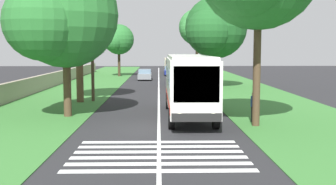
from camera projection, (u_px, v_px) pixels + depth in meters
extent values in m
plane|color=#262628|center=(159.00, 129.00, 22.07)|extent=(160.00, 160.00, 0.00)
cube|color=#387533|center=(64.00, 96.00, 36.81)|extent=(120.00, 8.00, 0.04)
cube|color=#387533|center=(252.00, 96.00, 37.16)|extent=(120.00, 8.00, 0.04)
cube|color=silver|center=(159.00, 96.00, 36.99)|extent=(110.00, 0.16, 0.01)
cube|color=silver|center=(188.00, 83.00, 25.67)|extent=(11.00, 2.50, 2.90)
cube|color=slate|center=(188.00, 74.00, 25.92)|extent=(9.68, 2.54, 0.85)
cube|color=slate|center=(196.00, 84.00, 20.21)|extent=(0.08, 2.20, 1.74)
cube|color=red|center=(188.00, 99.00, 25.78)|extent=(10.78, 2.53, 0.36)
cube|color=silver|center=(189.00, 57.00, 25.52)|extent=(10.56, 2.30, 0.18)
cube|color=black|center=(196.00, 118.00, 20.25)|extent=(0.16, 2.40, 0.40)
sphere|color=#F2EDCC|center=(180.00, 115.00, 20.28)|extent=(0.24, 0.24, 0.24)
sphere|color=#F2EDCC|center=(213.00, 115.00, 20.31)|extent=(0.24, 0.24, 0.24)
cylinder|color=black|center=(171.00, 118.00, 21.93)|extent=(1.10, 0.32, 1.10)
cylinder|color=black|center=(168.00, 101.00, 29.29)|extent=(1.10, 0.32, 1.10)
cylinder|color=black|center=(216.00, 118.00, 21.98)|extent=(1.10, 0.32, 1.10)
cylinder|color=black|center=(201.00, 101.00, 29.34)|extent=(1.10, 0.32, 1.10)
cube|color=silver|center=(159.00, 171.00, 14.44)|extent=(0.45, 6.80, 0.01)
cube|color=silver|center=(159.00, 164.00, 15.33)|extent=(0.45, 6.80, 0.01)
cube|color=silver|center=(159.00, 157.00, 16.23)|extent=(0.45, 6.80, 0.01)
cube|color=silver|center=(159.00, 152.00, 17.12)|extent=(0.45, 6.80, 0.01)
cube|color=silver|center=(159.00, 147.00, 18.02)|extent=(0.45, 6.80, 0.01)
cube|color=silver|center=(159.00, 142.00, 18.91)|extent=(0.45, 6.80, 0.01)
cube|color=#B21E1E|center=(177.00, 82.00, 45.60)|extent=(4.30, 1.75, 0.70)
cube|color=slate|center=(177.00, 77.00, 45.43)|extent=(2.00, 1.61, 0.55)
cylinder|color=black|center=(170.00, 85.00, 44.26)|extent=(0.64, 0.22, 0.64)
cylinder|color=black|center=(169.00, 83.00, 46.94)|extent=(0.64, 0.22, 0.64)
cylinder|color=black|center=(185.00, 85.00, 44.29)|extent=(0.64, 0.22, 0.64)
cylinder|color=black|center=(183.00, 83.00, 46.98)|extent=(0.64, 0.22, 0.64)
cube|color=navy|center=(175.00, 79.00, 51.52)|extent=(4.30, 1.75, 0.70)
cube|color=slate|center=(175.00, 73.00, 51.36)|extent=(2.00, 1.61, 0.55)
cylinder|color=black|center=(169.00, 81.00, 50.18)|extent=(0.64, 0.22, 0.64)
cylinder|color=black|center=(169.00, 79.00, 52.87)|extent=(0.64, 0.22, 0.64)
cylinder|color=black|center=(182.00, 81.00, 50.21)|extent=(0.64, 0.22, 0.64)
cylinder|color=black|center=(181.00, 79.00, 52.90)|extent=(0.64, 0.22, 0.64)
cube|color=gray|center=(145.00, 76.00, 56.55)|extent=(4.30, 1.75, 0.70)
cube|color=slate|center=(145.00, 71.00, 56.39)|extent=(2.00, 1.61, 0.55)
cylinder|color=black|center=(139.00, 78.00, 55.21)|extent=(0.64, 0.22, 0.64)
cylinder|color=black|center=(140.00, 77.00, 57.90)|extent=(0.64, 0.22, 0.64)
cylinder|color=black|center=(151.00, 78.00, 55.24)|extent=(0.64, 0.22, 0.64)
cylinder|color=black|center=(151.00, 77.00, 57.93)|extent=(0.64, 0.22, 0.64)
cube|color=navy|center=(170.00, 72.00, 66.07)|extent=(4.30, 1.75, 0.70)
cube|color=slate|center=(170.00, 68.00, 65.91)|extent=(2.00, 1.61, 0.55)
cylinder|color=black|center=(165.00, 74.00, 64.74)|extent=(0.64, 0.22, 0.64)
cylinder|color=black|center=(165.00, 73.00, 67.42)|extent=(0.64, 0.22, 0.64)
cylinder|color=black|center=(175.00, 74.00, 64.77)|extent=(0.64, 0.22, 0.64)
cylinder|color=black|center=(175.00, 73.00, 67.46)|extent=(0.64, 0.22, 0.64)
cube|color=#BFB299|center=(170.00, 64.00, 73.53)|extent=(6.00, 2.10, 2.10)
cube|color=slate|center=(170.00, 62.00, 73.69)|extent=(5.04, 2.13, 0.70)
cube|color=slate|center=(171.00, 63.00, 70.56)|extent=(0.06, 1.76, 1.18)
cylinder|color=black|center=(165.00, 71.00, 71.74)|extent=(0.76, 0.24, 0.76)
cylinder|color=black|center=(165.00, 70.00, 75.51)|extent=(0.76, 0.24, 0.76)
cylinder|color=black|center=(176.00, 71.00, 71.78)|extent=(0.76, 0.24, 0.76)
cylinder|color=black|center=(175.00, 70.00, 75.56)|extent=(0.76, 0.24, 0.76)
cylinder|color=brown|center=(79.00, 57.00, 32.48)|extent=(0.54, 0.54, 6.88)
sphere|color=#1E5623|center=(82.00, 0.00, 33.60)|extent=(3.18, 3.18, 3.18)
cylinder|color=#4C3826|center=(67.00, 81.00, 25.67)|extent=(0.47, 0.47, 4.36)
sphere|color=#286B2D|center=(65.00, 15.00, 25.27)|extent=(6.30, 6.30, 6.30)
sphere|color=#286B2D|center=(72.00, 25.00, 27.19)|extent=(4.62, 4.62, 4.62)
sphere|color=#286B2D|center=(42.00, 21.00, 23.73)|extent=(4.44, 4.44, 4.44)
cylinder|color=#3D2D1E|center=(119.00, 62.00, 63.34)|extent=(0.39, 0.39, 4.23)
sphere|color=#286B2D|center=(119.00, 39.00, 62.99)|extent=(4.48, 4.48, 4.48)
sphere|color=#286B2D|center=(120.00, 42.00, 64.36)|extent=(3.04, 3.04, 3.04)
sphere|color=#286B2D|center=(114.00, 42.00, 61.90)|extent=(2.95, 2.95, 2.95)
cylinder|color=#4C3826|center=(257.00, 65.00, 22.41)|extent=(0.40, 0.40, 6.49)
cylinder|color=#3D2D1E|center=(216.00, 66.00, 44.82)|extent=(0.45, 0.45, 4.52)
sphere|color=#1E5623|center=(216.00, 27.00, 44.40)|extent=(6.48, 6.48, 6.48)
sphere|color=#1E5623|center=(214.00, 33.00, 46.38)|extent=(4.66, 4.66, 4.66)
sphere|color=#1E5623|center=(208.00, 31.00, 42.82)|extent=(4.61, 4.61, 4.61)
cylinder|color=brown|center=(197.00, 56.00, 65.07)|extent=(0.43, 0.43, 5.84)
sphere|color=#337A38|center=(197.00, 27.00, 64.61)|extent=(5.55, 5.55, 5.55)
sphere|color=#337A38|center=(196.00, 30.00, 66.31)|extent=(3.80, 3.80, 3.80)
sphere|color=#337A38|center=(192.00, 29.00, 63.25)|extent=(3.60, 3.60, 3.60)
cylinder|color=#473828|center=(92.00, 44.00, 32.93)|extent=(0.24, 0.24, 8.95)
cube|color=#9E937F|center=(40.00, 83.00, 41.63)|extent=(70.00, 0.40, 1.50)
cylinder|color=#26262D|center=(253.00, 114.00, 23.94)|extent=(0.28, 0.28, 0.85)
cylinder|color=#334C99|center=(254.00, 101.00, 23.86)|extent=(0.34, 0.34, 0.60)
sphere|color=tan|center=(254.00, 94.00, 23.82)|extent=(0.24, 0.24, 0.24)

